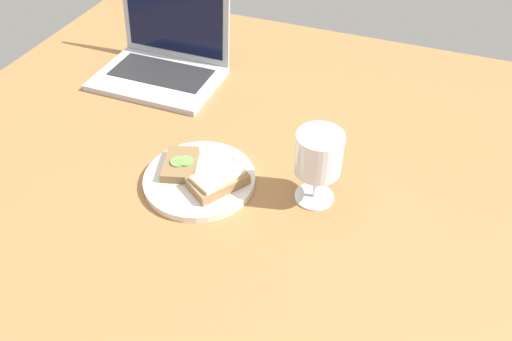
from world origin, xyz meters
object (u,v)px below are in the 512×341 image
(wine_glass, at_px, (318,157))
(laptop, at_px, (164,55))
(sandwich_with_cucumber, at_px, (181,164))
(sandwich_with_cheese, at_px, (218,180))
(plate, at_px, (200,179))

(wine_glass, relative_size, laptop, 0.49)
(sandwich_with_cucumber, relative_size, laptop, 0.35)
(sandwich_with_cheese, height_order, wine_glass, wine_glass)
(plate, bearing_deg, laptop, 127.28)
(sandwich_with_cucumber, bearing_deg, wine_glass, 6.58)
(plate, xyz_separation_m, sandwich_with_cheese, (0.05, -0.01, 0.02))
(sandwich_with_cucumber, xyz_separation_m, sandwich_with_cheese, (0.09, -0.02, 0.00))
(sandwich_with_cucumber, height_order, wine_glass, wine_glass)
(plate, relative_size, sandwich_with_cheese, 1.75)
(sandwich_with_cucumber, distance_m, sandwich_with_cheese, 0.09)
(plate, bearing_deg, wine_glass, 10.23)
(laptop, bearing_deg, sandwich_with_cheese, -48.98)
(sandwich_with_cucumber, distance_m, wine_glass, 0.28)
(sandwich_with_cucumber, xyz_separation_m, laptop, (-0.21, 0.33, 0.03))
(sandwich_with_cucumber, bearing_deg, laptop, 122.91)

